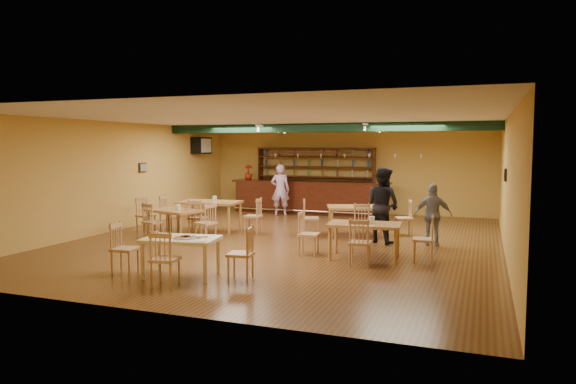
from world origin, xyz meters
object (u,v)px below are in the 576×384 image
at_px(bar_counter, 310,197).
at_px(near_table, 181,257).
at_px(dining_table_b, 357,221).
at_px(dining_table_d, 364,241).
at_px(patron_right_a, 383,205).
at_px(dining_table_a, 210,216).
at_px(dining_table_c, 174,223).
at_px(patron_bar, 280,190).

xyz_separation_m(bar_counter, near_table, (0.59, -9.23, -0.21)).
relative_size(dining_table_b, dining_table_d, 1.04).
distance_m(bar_counter, patron_right_a, 5.74).
xyz_separation_m(dining_table_b, dining_table_d, (0.78, -2.74, -0.02)).
relative_size(dining_table_a, dining_table_c, 1.16).
relative_size(dining_table_c, patron_bar, 0.81).
bearing_deg(patron_bar, bar_counter, -146.94).
distance_m(bar_counter, patron_bar, 1.16).
height_order(near_table, patron_bar, patron_bar).
distance_m(dining_table_d, patron_right_a, 2.02).
height_order(dining_table_c, dining_table_d, dining_table_d).
bearing_deg(bar_counter, patron_bar, -132.87).
height_order(bar_counter, dining_table_a, bar_counter).
distance_m(bar_counter, dining_table_b, 4.62).
distance_m(dining_table_c, dining_table_d, 5.26).
relative_size(dining_table_a, dining_table_d, 1.10).
bearing_deg(near_table, dining_table_b, 61.18).
relative_size(dining_table_a, patron_bar, 0.95).
bearing_deg(dining_table_b, near_table, -130.00).
relative_size(bar_counter, dining_table_a, 3.39).
bearing_deg(dining_table_a, near_table, -70.76).
bearing_deg(dining_table_d, dining_table_c, 164.71).
bearing_deg(patron_bar, dining_table_a, 65.69).
bearing_deg(bar_counter, near_table, -86.34).
bearing_deg(patron_bar, patron_right_a, 123.25).
bearing_deg(dining_table_a, dining_table_c, -113.13).
bearing_deg(near_table, dining_table_a, 104.49).
bearing_deg(patron_bar, dining_table_b, 123.83).
bearing_deg(patron_right_a, dining_table_a, 28.89).
distance_m(bar_counter, dining_table_a, 4.72).
xyz_separation_m(dining_table_a, patron_bar, (0.66, 3.67, 0.45)).
xyz_separation_m(bar_counter, dining_table_d, (3.35, -6.58, -0.19)).
xyz_separation_m(dining_table_b, patron_bar, (-3.33, 3.01, 0.48)).
bearing_deg(dining_table_c, dining_table_a, 87.34).
distance_m(patron_bar, patron_right_a, 5.63).
height_order(dining_table_a, dining_table_d, dining_table_a).
xyz_separation_m(dining_table_c, near_table, (2.42, -3.57, 0.00)).
xyz_separation_m(dining_table_a, dining_table_d, (4.78, -2.08, -0.04)).
relative_size(near_table, patron_bar, 0.76).
xyz_separation_m(dining_table_a, dining_table_c, (-0.40, -1.16, -0.06)).
height_order(dining_table_b, near_table, dining_table_b).
relative_size(dining_table_c, patron_right_a, 0.77).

